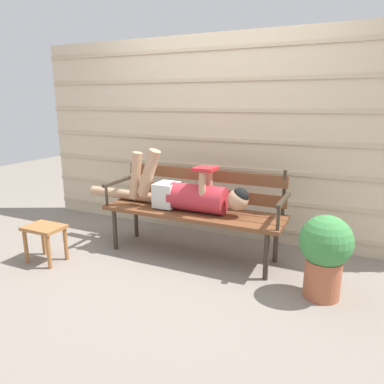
# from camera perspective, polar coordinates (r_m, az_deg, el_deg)

# --- Properties ---
(ground_plane) EXTENTS (12.00, 12.00, 0.00)m
(ground_plane) POSITION_cam_1_polar(r_m,az_deg,el_deg) (3.41, -0.80, -10.72)
(ground_plane) COLOR gray
(house_siding) EXTENTS (4.46, 0.08, 2.11)m
(house_siding) POSITION_cam_1_polar(r_m,az_deg,el_deg) (3.83, 4.29, 8.46)
(house_siding) COLOR beige
(house_siding) RESTS_ON ground
(park_bench) EXTENTS (1.73, 0.50, 0.86)m
(park_bench) POSITION_cam_1_polar(r_m,az_deg,el_deg) (3.39, 0.50, -2.04)
(park_bench) COLOR brown
(park_bench) RESTS_ON ground
(reclining_person) EXTENTS (1.75, 0.26, 0.57)m
(reclining_person) POSITION_cam_1_polar(r_m,az_deg,el_deg) (3.34, -1.42, -0.22)
(reclining_person) COLOR #B72D38
(footstool) EXTENTS (0.35, 0.25, 0.34)m
(footstool) POSITION_cam_1_polar(r_m,az_deg,el_deg) (3.54, -22.51, -6.27)
(footstool) COLOR #9E6638
(footstool) RESTS_ON ground
(potted_plant) EXTENTS (0.39, 0.39, 0.64)m
(potted_plant) POSITION_cam_1_polar(r_m,az_deg,el_deg) (2.84, 20.52, -8.91)
(potted_plant) COLOR #AD5B3D
(potted_plant) RESTS_ON ground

